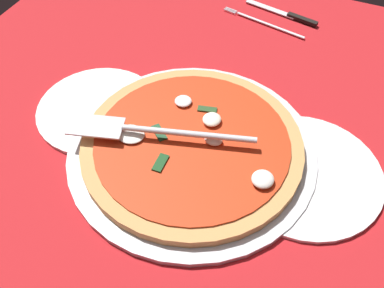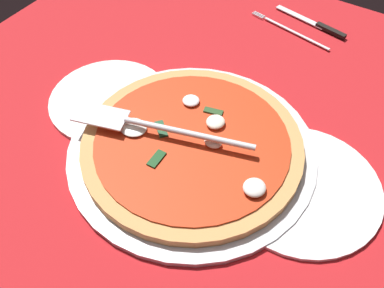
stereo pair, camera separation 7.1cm
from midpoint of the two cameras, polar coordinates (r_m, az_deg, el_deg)
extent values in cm
cube|color=#B01C20|center=(72.70, -1.62, -1.63)|extent=(113.93, 113.93, 0.80)
cube|color=silver|center=(68.17, 19.88, -10.67)|extent=(6.33, 6.33, 0.10)
cube|color=silver|center=(110.21, 21.97, 15.22)|extent=(6.33, 6.33, 0.10)
cube|color=silver|center=(99.52, 20.87, 11.66)|extent=(6.33, 6.33, 0.10)
cube|color=silver|center=(89.35, 19.54, 7.27)|extent=(6.33, 6.33, 0.10)
cube|color=silver|center=(79.89, 17.93, 1.80)|extent=(6.33, 6.33, 0.10)
cube|color=silver|center=(71.43, 15.92, -5.06)|extent=(6.33, 6.33, 0.10)
cube|color=silver|center=(64.36, 13.36, -13.58)|extent=(6.33, 6.33, 0.10)
cube|color=silver|center=(104.88, 18.05, 14.60)|extent=(6.33, 6.33, 0.10)
cube|color=silver|center=(94.44, 16.52, 10.76)|extent=(6.33, 6.33, 0.10)
cube|color=silver|center=(84.60, 14.67, 5.99)|extent=(6.33, 6.33, 0.10)
cube|color=silver|center=(75.61, 12.41, 0.02)|extent=(6.33, 6.33, 0.10)
cube|color=silver|center=(67.80, 9.58, -7.44)|extent=(6.33, 6.33, 0.10)
cube|color=silver|center=(61.62, 5.95, -16.58)|extent=(6.33, 6.33, 0.10)
cube|color=silver|center=(110.71, 15.45, 17.22)|extent=(6.33, 6.33, 0.10)
cube|color=silver|center=(100.07, 13.76, 13.86)|extent=(6.33, 6.33, 0.10)
cube|color=silver|center=(89.96, 11.74, 9.70)|extent=(6.33, 6.33, 0.10)
cube|color=silver|center=(80.58, 9.30, 4.52)|extent=(6.33, 6.33, 0.10)
cube|color=silver|center=(72.20, 6.30, -1.95)|extent=(6.33, 6.33, 0.10)
cube|color=silver|center=(65.21, 2.54, -9.94)|extent=(6.33, 6.33, 0.10)
cube|color=silver|center=(106.16, 11.25, 16.58)|extent=(6.33, 6.33, 0.10)
cube|color=silver|center=(95.86, 9.10, 12.95)|extent=(6.33, 6.33, 0.10)
cube|color=silver|center=(86.19, 6.54, 8.46)|extent=(6.33, 6.33, 0.10)
cube|color=silver|center=(77.38, 3.45, 2.87)|extent=(6.33, 6.33, 0.10)
cube|color=silver|center=(69.77, -0.34, -4.06)|extent=(6.33, 6.33, 0.10)
cube|color=silver|center=(63.78, -5.05, -12.44)|extent=(6.33, 6.33, 0.10)
cube|color=silver|center=(102.20, 6.72, 15.79)|extent=(6.33, 6.33, 0.10)
cube|color=silver|center=(92.33, 4.09, 11.88)|extent=(6.33, 6.33, 0.10)
cube|color=silver|center=(83.21, 0.96, 7.04)|extent=(6.33, 6.33, 0.10)
cube|color=silver|center=(75.12, -2.81, 1.06)|extent=(6.33, 6.33, 0.10)
cube|color=silver|center=(68.43, -7.39, -6.22)|extent=(6.33, 6.33, 0.10)
cube|color=silver|center=(63.59, -12.99, -14.78)|extent=(6.33, 6.33, 0.10)
cube|color=silver|center=(98.89, 1.91, 14.84)|extent=(6.33, 6.33, 0.10)
cube|color=silver|center=(89.55, -1.23, 10.63)|extent=(6.33, 6.33, 0.10)
cube|color=silver|center=(81.11, -4.94, 5.46)|extent=(6.33, 6.33, 0.10)
cube|color=silver|center=(73.88, -9.36, -0.84)|extent=(6.33, 6.33, 0.10)
cube|color=silver|center=(68.25, -14.65, -8.34)|extent=(6.33, 6.33, 0.10)
cube|color=silver|center=(64.65, -20.97, -16.82)|extent=(6.33, 6.33, 0.10)
cube|color=silver|center=(105.81, -0.05, 17.41)|extent=(6.33, 6.33, 0.10)
cube|color=silver|center=(96.31, -3.16, 13.72)|extent=(6.33, 6.33, 0.10)
cube|color=silver|center=(87.60, -6.79, 9.22)|extent=(6.33, 6.33, 0.10)
cube|color=silver|center=(79.96, -11.04, 3.75)|extent=(6.33, 6.33, 0.10)
cube|color=silver|center=(73.72, -16.05, -2.78)|extent=(6.33, 6.33, 0.10)
cube|color=silver|center=(69.24, -21.90, -10.30)|extent=(6.33, 6.33, 0.10)
cube|color=silver|center=(103.40, -4.87, 16.39)|extent=(6.33, 6.33, 0.10)
cube|color=silver|center=(94.50, -8.40, 12.45)|extent=(6.33, 6.33, 0.10)
cube|color=silver|center=(86.54, -12.49, 7.68)|extent=(6.33, 6.33, 0.10)
cube|color=silver|center=(79.81, -17.22, 1.98)|extent=(6.33, 6.33, 0.10)
cube|color=silver|center=(74.63, -22.68, -4.65)|extent=(6.33, 6.33, 0.10)
cube|color=silver|center=(101.72, -9.83, 15.22)|extent=(6.33, 6.33, 0.10)
cube|color=silver|center=(93.52, -13.75, 11.03)|extent=(6.33, 6.33, 0.10)
cube|color=silver|center=(86.40, -18.23, 6.03)|extent=(6.33, 6.33, 0.10)
cube|color=silver|center=(80.66, -23.34, 0.20)|extent=(6.33, 6.33, 0.10)
cube|color=silver|center=(109.19, -11.09, 17.60)|extent=(6.33, 6.33, 0.10)
cube|color=silver|center=(100.81, -14.85, 13.90)|extent=(6.33, 6.33, 0.10)
cube|color=silver|center=(93.39, -19.11, 9.50)|extent=(6.33, 6.33, 0.10)
cube|color=silver|center=(87.19, -23.90, 4.34)|extent=(6.33, 6.33, 0.10)
cube|color=silver|center=(108.35, -15.83, 16.37)|extent=(6.33, 6.33, 0.10)
cube|color=silver|center=(100.69, -19.87, 12.47)|extent=(6.33, 6.33, 0.10)
cube|color=silver|center=(94.12, -24.38, 7.90)|extent=(6.33, 6.33, 0.10)
cube|color=silver|center=(108.23, -20.55, 15.03)|extent=(6.33, 6.33, 0.10)
cube|color=silver|center=(101.36, -24.81, 10.95)|extent=(6.33, 6.33, 0.10)
cube|color=silver|center=(108.86, -25.18, 13.59)|extent=(6.33, 6.33, 0.10)
cylinder|color=silver|center=(71.93, -2.81, -1.01)|extent=(40.80, 40.80, 1.27)
cylinder|color=white|center=(70.54, 11.74, -3.98)|extent=(24.60, 24.60, 1.00)
cylinder|color=white|center=(81.08, -14.56, 4.26)|extent=(22.00, 22.00, 1.00)
cylinder|color=tan|center=(70.85, -2.85, -0.29)|extent=(36.08, 36.08, 1.55)
cylinder|color=red|center=(70.15, -2.88, 0.20)|extent=(31.72, 31.72, 0.30)
ellipsoid|color=silver|center=(64.74, 6.17, -4.79)|extent=(3.37, 3.49, 1.34)
ellipsoid|color=white|center=(75.76, -3.84, 5.48)|extent=(2.97, 2.92, 0.92)
ellipsoid|color=white|center=(69.36, -0.08, 0.39)|extent=(2.95, 2.38, 1.06)
ellipsoid|color=white|center=(72.15, 0.15, 2.97)|extent=(3.10, 3.25, 1.22)
ellipsoid|color=white|center=(71.61, -10.86, 1.12)|extent=(4.71, 4.12, 0.81)
cube|color=#1C492B|center=(71.46, -7.15, 1.34)|extent=(3.66, 3.41, 0.30)
cube|color=#264621|center=(74.59, -0.71, 4.41)|extent=(3.48, 1.96, 0.30)
cube|color=#123E18|center=(67.40, -7.14, -2.63)|extent=(1.64, 3.50, 0.30)
cube|color=silver|center=(72.59, -15.23, 2.12)|extent=(9.79, 6.94, 0.30)
cylinder|color=silver|center=(68.58, -3.38, 1.18)|extent=(20.89, 6.91, 1.00)
cube|color=white|center=(101.73, 8.72, 15.61)|extent=(22.86, 16.59, 0.60)
cube|color=silver|center=(99.34, 7.92, 15.10)|extent=(16.29, 3.86, 0.25)
cube|color=silver|center=(103.58, 3.17, 17.07)|extent=(2.98, 0.81, 0.25)
cube|color=silver|center=(103.27, 3.03, 16.96)|extent=(2.98, 0.81, 0.25)
cube|color=silver|center=(102.95, 2.89, 16.86)|extent=(2.98, 0.81, 0.25)
cube|color=black|center=(101.83, 12.25, 15.56)|extent=(7.12, 2.57, 0.80)
cube|color=silver|center=(104.63, 8.24, 17.00)|extent=(12.33, 3.81, 0.25)
camera|label=1|loc=(0.04, -92.87, -3.34)|focal=40.80mm
camera|label=2|loc=(0.04, 87.13, 3.34)|focal=40.80mm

